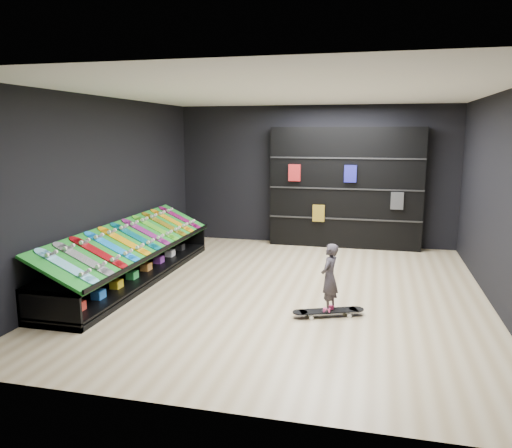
% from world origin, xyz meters
% --- Properties ---
extents(floor, '(6.00, 7.00, 0.01)m').
position_xyz_m(floor, '(0.00, 0.00, 0.00)').
color(floor, tan).
rests_on(floor, ground).
extents(ceiling, '(6.00, 7.00, 0.01)m').
position_xyz_m(ceiling, '(0.00, 0.00, 3.00)').
color(ceiling, white).
rests_on(ceiling, ground).
extents(wall_back, '(6.00, 0.02, 3.00)m').
position_xyz_m(wall_back, '(0.00, 3.50, 1.50)').
color(wall_back, black).
rests_on(wall_back, ground).
extents(wall_front, '(6.00, 0.02, 3.00)m').
position_xyz_m(wall_front, '(0.00, -3.50, 1.50)').
color(wall_front, black).
rests_on(wall_front, ground).
extents(wall_left, '(0.02, 7.00, 3.00)m').
position_xyz_m(wall_left, '(-3.00, 0.00, 1.50)').
color(wall_left, black).
rests_on(wall_left, ground).
extents(wall_right, '(0.02, 7.00, 3.00)m').
position_xyz_m(wall_right, '(3.00, 0.00, 1.50)').
color(wall_right, black).
rests_on(wall_right, ground).
extents(display_rack, '(0.90, 4.50, 0.50)m').
position_xyz_m(display_rack, '(-2.55, 0.00, 0.25)').
color(display_rack, black).
rests_on(display_rack, ground).
extents(turf_ramp, '(0.92, 4.50, 0.46)m').
position_xyz_m(turf_ramp, '(-2.50, 0.00, 0.71)').
color(turf_ramp, '#116D18').
rests_on(turf_ramp, display_rack).
extents(back_shelving, '(3.17, 0.37, 2.54)m').
position_xyz_m(back_shelving, '(0.69, 3.32, 1.27)').
color(back_shelving, black).
rests_on(back_shelving, ground).
extents(floor_skateboard, '(0.99, 0.58, 0.09)m').
position_xyz_m(floor_skateboard, '(0.78, -0.94, 0.05)').
color(floor_skateboard, black).
rests_on(floor_skateboard, ground).
extents(child, '(0.20, 0.24, 0.55)m').
position_xyz_m(child, '(0.78, -0.94, 0.36)').
color(child, black).
rests_on(child, floor_skateboard).
extents(display_board_0, '(0.93, 0.22, 0.50)m').
position_xyz_m(display_board_0, '(-2.49, -1.90, 0.74)').
color(display_board_0, '#0CB2E5').
rests_on(display_board_0, turf_ramp).
extents(display_board_1, '(0.93, 0.22, 0.50)m').
position_xyz_m(display_board_1, '(-2.49, -1.52, 0.74)').
color(display_board_1, black).
rests_on(display_board_1, turf_ramp).
extents(display_board_2, '(0.93, 0.22, 0.50)m').
position_xyz_m(display_board_2, '(-2.49, -1.14, 0.74)').
color(display_board_2, red).
rests_on(display_board_2, turf_ramp).
extents(display_board_3, '(0.93, 0.22, 0.50)m').
position_xyz_m(display_board_3, '(-2.49, -0.76, 0.74)').
color(display_board_3, blue).
rests_on(display_board_3, turf_ramp).
extents(display_board_4, '(0.93, 0.22, 0.50)m').
position_xyz_m(display_board_4, '(-2.49, -0.38, 0.74)').
color(display_board_4, yellow).
rests_on(display_board_4, turf_ramp).
extents(display_board_5, '(0.93, 0.22, 0.50)m').
position_xyz_m(display_board_5, '(-2.49, 0.00, 0.74)').
color(display_board_5, '#0C8C99').
rests_on(display_board_5, turf_ramp).
extents(display_board_6, '(0.93, 0.22, 0.50)m').
position_xyz_m(display_board_6, '(-2.49, 0.38, 0.74)').
color(display_board_6, '#2626BF').
rests_on(display_board_6, turf_ramp).
extents(display_board_7, '(0.93, 0.22, 0.50)m').
position_xyz_m(display_board_7, '(-2.49, 0.76, 0.74)').
color(display_board_7, green).
rests_on(display_board_7, turf_ramp).
extents(display_board_8, '(0.93, 0.22, 0.50)m').
position_xyz_m(display_board_8, '(-2.49, 1.14, 0.74)').
color(display_board_8, yellow).
rests_on(display_board_8, turf_ramp).
extents(display_board_9, '(0.93, 0.22, 0.50)m').
position_xyz_m(display_board_9, '(-2.49, 1.52, 0.74)').
color(display_board_9, orange).
rests_on(display_board_9, turf_ramp).
extents(display_board_10, '(0.93, 0.22, 0.50)m').
position_xyz_m(display_board_10, '(-2.49, 1.90, 0.74)').
color(display_board_10, '#E5198C').
rests_on(display_board_10, turf_ramp).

